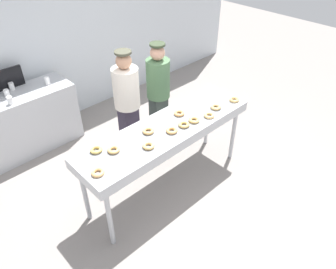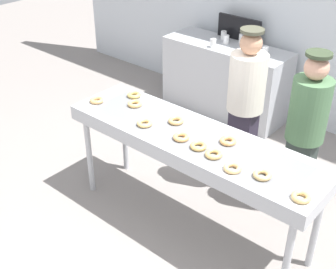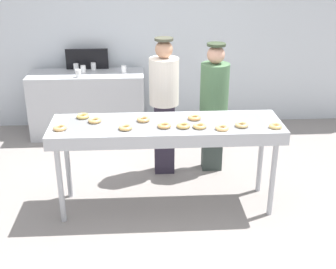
% 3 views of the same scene
% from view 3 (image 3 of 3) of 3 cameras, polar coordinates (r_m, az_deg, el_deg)
% --- Properties ---
extents(ground_plane, '(16.00, 16.00, 0.00)m').
position_cam_3_polar(ground_plane, '(4.89, -0.19, -9.02)').
color(ground_plane, gray).
extents(back_wall, '(8.00, 0.12, 3.38)m').
position_cam_3_polar(back_wall, '(6.69, -1.46, 15.36)').
color(back_wall, silver).
rests_on(back_wall, ground).
extents(fryer_conveyor, '(2.34, 0.65, 0.96)m').
position_cam_3_polar(fryer_conveyor, '(4.48, -0.20, 0.57)').
color(fryer_conveyor, '#B7BABF').
rests_on(fryer_conveyor, ground).
extents(glazed_donut_0, '(0.17, 0.17, 0.04)m').
position_cam_3_polar(glazed_donut_0, '(4.53, -9.43, 1.80)').
color(glazed_donut_0, '#EEB667').
rests_on(glazed_donut_0, fryer_conveyor).
extents(glazed_donut_1, '(0.14, 0.14, 0.04)m').
position_cam_3_polar(glazed_donut_1, '(4.42, 9.49, 1.24)').
color(glazed_donut_1, '#DDB46F').
rests_on(glazed_donut_1, fryer_conveyor).
extents(glazed_donut_2, '(0.19, 0.19, 0.04)m').
position_cam_3_polar(glazed_donut_2, '(4.50, -3.20, 1.96)').
color(glazed_donut_2, '#E3AC62').
rests_on(glazed_donut_2, fryer_conveyor).
extents(glazed_donut_3, '(0.16, 0.16, 0.04)m').
position_cam_3_polar(glazed_donut_3, '(4.34, 4.11, 1.10)').
color(glazed_donut_3, '#E7B364').
rests_on(glazed_donut_3, fryer_conveyor).
extents(glazed_donut_4, '(0.15, 0.15, 0.04)m').
position_cam_3_polar(glazed_donut_4, '(4.67, -10.93, 2.34)').
color(glazed_donut_4, '#DFB85E').
rests_on(glazed_donut_4, fryer_conveyor).
extents(glazed_donut_5, '(0.19, 0.19, 0.04)m').
position_cam_3_polar(glazed_donut_5, '(4.34, 2.00, 1.14)').
color(glazed_donut_5, '#E1B05E').
rests_on(glazed_donut_5, fryer_conveyor).
extents(glazed_donut_6, '(0.17, 0.17, 0.04)m').
position_cam_3_polar(glazed_donut_6, '(4.46, 13.70, 1.08)').
color(glazed_donut_6, '#E5B76B').
rests_on(glazed_donut_6, fryer_conveyor).
extents(glazed_donut_7, '(0.15, 0.15, 0.04)m').
position_cam_3_polar(glazed_donut_7, '(4.34, -0.49, 1.16)').
color(glazed_donut_7, '#E9A95F').
rests_on(glazed_donut_7, fryer_conveyor).
extents(glazed_donut_8, '(0.18, 0.18, 0.04)m').
position_cam_3_polar(glazed_donut_8, '(4.55, 3.44, 2.19)').
color(glazed_donut_8, '#EFAA60').
rests_on(glazed_donut_8, fryer_conveyor).
extents(glazed_donut_9, '(0.19, 0.19, 0.04)m').
position_cam_3_polar(glazed_donut_9, '(4.41, -13.77, 0.83)').
color(glazed_donut_9, '#E3AA65').
rests_on(glazed_donut_9, fryer_conveyor).
extents(glazed_donut_10, '(0.15, 0.15, 0.04)m').
position_cam_3_polar(glazed_donut_10, '(4.31, -5.50, 0.91)').
color(glazed_donut_10, '#EEB96A').
rests_on(glazed_donut_10, fryer_conveyor).
extents(glazed_donut_11, '(0.17, 0.17, 0.04)m').
position_cam_3_polar(glazed_donut_11, '(4.32, 6.99, 0.85)').
color(glazed_donut_11, '#EDB870').
rests_on(glazed_donut_11, fryer_conveyor).
extents(worker_baker, '(0.34, 0.34, 1.66)m').
position_cam_3_polar(worker_baker, '(5.19, -0.50, 4.60)').
color(worker_baker, '#2B2534').
rests_on(worker_baker, ground).
extents(worker_assistant, '(0.34, 0.34, 1.59)m').
position_cam_3_polar(worker_assistant, '(5.32, 5.94, 4.31)').
color(worker_assistant, '#303A36').
rests_on(worker_assistant, ground).
extents(prep_counter, '(1.64, 0.59, 0.93)m').
position_cam_3_polar(prep_counter, '(6.58, -10.24, 3.87)').
color(prep_counter, '#B7BABF').
rests_on(prep_counter, ground).
extents(paper_cup_0, '(0.07, 0.07, 0.11)m').
position_cam_3_polar(paper_cup_0, '(6.46, -10.88, 8.28)').
color(paper_cup_0, white).
rests_on(paper_cup_0, prep_counter).
extents(paper_cup_1, '(0.07, 0.07, 0.11)m').
position_cam_3_polar(paper_cup_1, '(6.58, -11.77, 8.49)').
color(paper_cup_1, white).
rests_on(paper_cup_1, prep_counter).
extents(paper_cup_2, '(0.07, 0.07, 0.11)m').
position_cam_3_polar(paper_cup_2, '(6.59, -9.60, 8.67)').
color(paper_cup_2, white).
rests_on(paper_cup_2, prep_counter).
extents(paper_cup_3, '(0.07, 0.07, 0.11)m').
position_cam_3_polar(paper_cup_3, '(6.25, -11.52, 7.74)').
color(paper_cup_3, white).
rests_on(paper_cup_3, prep_counter).
extents(paper_cup_4, '(0.07, 0.07, 0.11)m').
position_cam_3_polar(paper_cup_4, '(6.37, -5.72, 8.38)').
color(paper_cup_4, white).
rests_on(paper_cup_4, prep_counter).
extents(menu_display, '(0.61, 0.04, 0.29)m').
position_cam_3_polar(menu_display, '(6.65, -10.39, 9.56)').
color(menu_display, black).
rests_on(menu_display, prep_counter).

